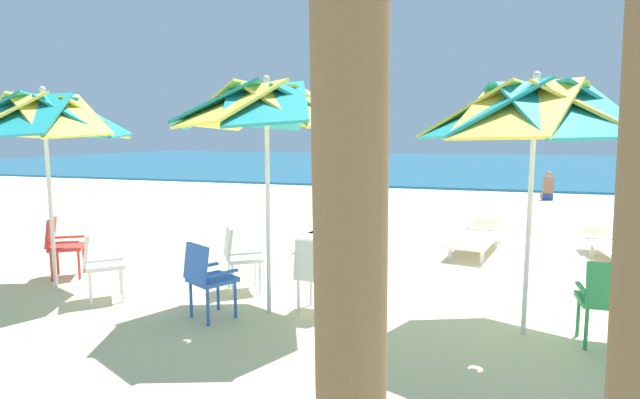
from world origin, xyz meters
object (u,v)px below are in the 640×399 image
at_px(plastic_chair_2, 239,254).
at_px(beachgoer_seated, 547,190).
at_px(plastic_chair_4, 62,244).
at_px(sun_lounger_0, 619,246).
at_px(beach_umbrella_2, 44,119).
at_px(plastic_chair_3, 316,271).
at_px(plastic_chair_5, 99,261).
at_px(sun_lounger_2, 338,229).
at_px(sun_lounger_1, 477,235).
at_px(plastic_chair_1, 207,276).
at_px(sun_lounger_3, 335,224).
at_px(plastic_chair_0, 606,298).
at_px(beach_umbrella_1, 267,109).
at_px(beach_umbrella_0, 535,114).

height_order(plastic_chair_2, beachgoer_seated, beachgoer_seated).
bearing_deg(plastic_chair_4, sun_lounger_0, 22.66).
distance_m(beach_umbrella_2, plastic_chair_4, 1.86).
height_order(plastic_chair_3, plastic_chair_5, same).
height_order(plastic_chair_5, sun_lounger_2, plastic_chair_5).
height_order(sun_lounger_0, sun_lounger_1, same).
bearing_deg(beachgoer_seated, beach_umbrella_2, -121.20).
xyz_separation_m(plastic_chair_1, plastic_chair_4, (-2.83, 0.83, 0.00)).
height_order(plastic_chair_3, sun_lounger_3, plastic_chair_3).
height_order(plastic_chair_0, sun_lounger_1, plastic_chair_0).
xyz_separation_m(plastic_chair_5, sun_lounger_0, (6.60, 3.95, -0.22)).
relative_size(plastic_chair_1, sun_lounger_2, 0.39).
distance_m(plastic_chair_1, plastic_chair_2, 1.01).
distance_m(beach_umbrella_1, beachgoer_seated, 13.15).
relative_size(plastic_chair_2, plastic_chair_4, 1.00).
bearing_deg(beach_umbrella_2, plastic_chair_1, -7.18).
bearing_deg(plastic_chair_0, sun_lounger_3, 132.49).
relative_size(beach_umbrella_2, sun_lounger_2, 1.19).
bearing_deg(sun_lounger_3, beachgoer_seated, 58.43).
bearing_deg(sun_lounger_1, plastic_chair_2, -131.47).
bearing_deg(sun_lounger_3, beach_umbrella_1, -84.36).
height_order(plastic_chair_5, beachgoer_seated, beachgoer_seated).
bearing_deg(sun_lounger_2, plastic_chair_3, -78.39).
height_order(sun_lounger_0, beachgoer_seated, beachgoer_seated).
xyz_separation_m(plastic_chair_2, plastic_chair_5, (-1.47, -0.85, 0.00)).
bearing_deg(plastic_chair_5, sun_lounger_3, 69.04).
xyz_separation_m(beach_umbrella_1, sun_lounger_2, (-0.24, 3.85, -2.04)).
distance_m(beach_umbrella_2, sun_lounger_2, 5.19).
relative_size(sun_lounger_2, sun_lounger_3, 1.02).
bearing_deg(sun_lounger_3, beach_umbrella_0, -52.28).
bearing_deg(beach_umbrella_0, plastic_chair_0, -10.54).
bearing_deg(plastic_chair_3, plastic_chair_4, 175.46).
bearing_deg(sun_lounger_2, plastic_chair_5, -115.30).
relative_size(plastic_chair_3, sun_lounger_0, 0.39).
relative_size(beach_umbrella_1, plastic_chair_1, 3.09).
bearing_deg(plastic_chair_3, beachgoer_seated, 72.08).
bearing_deg(sun_lounger_3, sun_lounger_0, -6.88).
bearing_deg(sun_lounger_2, beachgoer_seated, 60.84).
xyz_separation_m(sun_lounger_1, beachgoer_seated, (2.16, 8.23, 0.01)).
xyz_separation_m(sun_lounger_0, sun_lounger_3, (-4.86, 0.59, 0.00)).
bearing_deg(sun_lounger_3, beach_umbrella_2, -120.53).
bearing_deg(plastic_chair_5, plastic_chair_0, 3.28).
relative_size(sun_lounger_1, sun_lounger_2, 1.00).
distance_m(beach_umbrella_1, plastic_chair_3, 1.90).
relative_size(plastic_chair_0, beachgoer_seated, 0.94).
height_order(plastic_chair_0, plastic_chair_4, same).
distance_m(sun_lounger_0, sun_lounger_2, 4.67).
bearing_deg(plastic_chair_0, beach_umbrella_2, -178.51).
relative_size(plastic_chair_1, beach_umbrella_2, 0.33).
relative_size(beach_umbrella_1, plastic_chair_5, 3.09).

